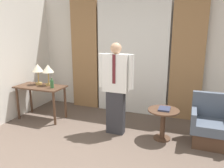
{
  "coord_description": "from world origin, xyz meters",
  "views": [
    {
      "loc": [
        1.28,
        -1.61,
        1.87
      ],
      "look_at": [
        0.01,
        1.81,
        0.97
      ],
      "focal_mm": 35.0,
      "sensor_mm": 36.0,
      "label": 1
    }
  ],
  "objects": [
    {
      "name": "curtain_sheer_center",
      "position": [
        0.0,
        3.1,
        1.29
      ],
      "size": [
        1.61,
        0.06,
        2.58
      ],
      "color": "white",
      "rests_on": "ground_plane"
    },
    {
      "name": "person",
      "position": [
        0.03,
        1.96,
        0.91
      ],
      "size": [
        0.65,
        0.21,
        1.67
      ],
      "color": "#2D2D33",
      "rests_on": "ground_plane"
    },
    {
      "name": "side_table",
      "position": [
        0.88,
        2.01,
        0.37
      ],
      "size": [
        0.54,
        0.54,
        0.55
      ],
      "color": "#4C3323",
      "rests_on": "ground_plane"
    },
    {
      "name": "table_lamp_right",
      "position": [
        -1.58,
        2.18,
        1.06
      ],
      "size": [
        0.24,
        0.24,
        0.45
      ],
      "color": "tan",
      "rests_on": "desk"
    },
    {
      "name": "wall_back",
      "position": [
        0.0,
        3.23,
        1.35
      ],
      "size": [
        10.0,
        0.06,
        2.7
      ],
      "color": "silver",
      "rests_on": "ground_plane"
    },
    {
      "name": "curtain_drape_right",
      "position": [
        1.17,
        3.1,
        1.29
      ],
      "size": [
        0.66,
        0.06,
        2.58
      ],
      "color": "#997047",
      "rests_on": "ground_plane"
    },
    {
      "name": "armchair",
      "position": [
        1.65,
        2.12,
        0.32
      ],
      "size": [
        0.63,
        0.59,
        0.84
      ],
      "color": "#4C3323",
      "rests_on": "ground_plane"
    },
    {
      "name": "bottle_near_edge",
      "position": [
        -1.38,
        2.02,
        0.81
      ],
      "size": [
        0.07,
        0.07,
        0.2
      ],
      "color": "#336638",
      "rests_on": "desk"
    },
    {
      "name": "book",
      "position": [
        0.89,
        2.02,
        0.56
      ],
      "size": [
        0.19,
        0.24,
        0.03
      ],
      "color": "#2D334C",
      "rests_on": "side_table"
    },
    {
      "name": "curtain_drape_left",
      "position": [
        -1.17,
        3.1,
        1.29
      ],
      "size": [
        0.66,
        0.06,
        2.58
      ],
      "color": "#997047",
      "rests_on": "ground_plane"
    },
    {
      "name": "table_lamp_left",
      "position": [
        -1.84,
        2.18,
        1.06
      ],
      "size": [
        0.24,
        0.24,
        0.45
      ],
      "color": "tan",
      "rests_on": "desk"
    },
    {
      "name": "desk",
      "position": [
        -1.71,
        2.06,
        0.6
      ],
      "size": [
        1.04,
        0.52,
        0.72
      ],
      "color": "#4C3323",
      "rests_on": "ground_plane"
    }
  ]
}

